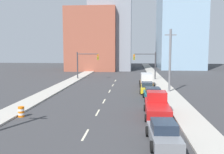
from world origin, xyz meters
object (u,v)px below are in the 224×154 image
at_px(box_truck_brown, 146,80).
at_px(sedan_yellow, 147,88).
at_px(sedan_teal, 153,94).
at_px(traffic_signal_left, 84,61).
at_px(sedan_gray, 164,134).
at_px(traffic_barrel, 21,112).
at_px(pickup_truck_red, 157,107).
at_px(traffic_signal_right, 148,62).
at_px(utility_pole_right_mid, 170,60).

bearing_deg(box_truck_brown, sedan_yellow, -91.97).
height_order(sedan_teal, box_truck_brown, box_truck_brown).
distance_m(traffic_signal_left, sedan_gray, 36.16).
height_order(traffic_signal_left, sedan_gray, traffic_signal_left).
bearing_deg(box_truck_brown, traffic_barrel, -121.06).
distance_m(pickup_truck_red, sedan_teal, 7.23).
xyz_separation_m(sedan_teal, box_truck_brown, (-0.15, 11.57, 0.32)).
height_order(traffic_signal_left, sedan_yellow, traffic_signal_left).
bearing_deg(sedan_gray, sedan_yellow, 87.44).
xyz_separation_m(sedan_yellow, box_truck_brown, (0.24, 6.28, 0.32)).
bearing_deg(sedan_yellow, sedan_gray, -87.22).
xyz_separation_m(traffic_signal_right, pickup_truck_red, (-0.83, -27.10, -2.77)).
bearing_deg(sedan_gray, traffic_signal_left, 106.69).
relative_size(traffic_barrel, sedan_teal, 0.21).
distance_m(sedan_gray, pickup_truck_red, 6.93).
distance_m(traffic_signal_left, traffic_barrel, 28.72).
bearing_deg(traffic_barrel, box_truck_brown, 58.70).
bearing_deg(sedan_yellow, utility_pole_right_mid, 5.68).
bearing_deg(pickup_truck_red, traffic_barrel, -172.06).
height_order(sedan_yellow, box_truck_brown, box_truck_brown).
xyz_separation_m(utility_pole_right_mid, box_truck_brown, (-2.90, 6.12, -3.55)).
distance_m(sedan_gray, sedan_teal, 14.15).
bearing_deg(traffic_signal_left, box_truck_brown, -34.42).
relative_size(sedan_yellow, box_truck_brown, 0.87).
xyz_separation_m(traffic_signal_right, box_truck_brown, (-0.80, -8.31, -2.63)).
relative_size(traffic_signal_left, utility_pole_right_mid, 0.63).
xyz_separation_m(traffic_signal_left, sedan_teal, (12.27, -19.88, -2.95)).
distance_m(utility_pole_right_mid, traffic_barrel, 21.14).
bearing_deg(pickup_truck_red, sedan_gray, -90.61).
relative_size(pickup_truck_red, sedan_yellow, 1.24).
bearing_deg(box_truck_brown, traffic_signal_right, 84.71).
bearing_deg(sedan_teal, traffic_signal_left, 119.48).
bearing_deg(sedan_teal, traffic_barrel, -147.39).
height_order(traffic_signal_left, traffic_barrel, traffic_signal_left).
distance_m(pickup_truck_red, box_truck_brown, 18.80).
xyz_separation_m(traffic_signal_left, traffic_barrel, (-0.18, -28.54, -3.16)).
relative_size(traffic_signal_left, sedan_gray, 1.21).
distance_m(sedan_yellow, box_truck_brown, 6.30).
xyz_separation_m(sedan_gray, sedan_teal, (0.40, 14.14, -0.01)).
height_order(traffic_barrel, pickup_truck_red, pickup_truck_red).
bearing_deg(box_truck_brown, utility_pole_right_mid, -64.44).
bearing_deg(box_truck_brown, sedan_teal, -89.00).
relative_size(traffic_barrel, sedan_yellow, 0.20).
bearing_deg(traffic_signal_right, sedan_gray, -91.77).
bearing_deg(traffic_barrel, traffic_signal_left, 89.63).
xyz_separation_m(traffic_signal_right, sedan_yellow, (-1.05, -14.59, -2.96)).
relative_size(traffic_signal_left, sedan_yellow, 1.15).
height_order(utility_pole_right_mid, sedan_teal, utility_pole_right_mid).
relative_size(sedan_gray, sedan_yellow, 0.95).
xyz_separation_m(traffic_signal_right, traffic_barrel, (-13.11, -28.54, -3.16)).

